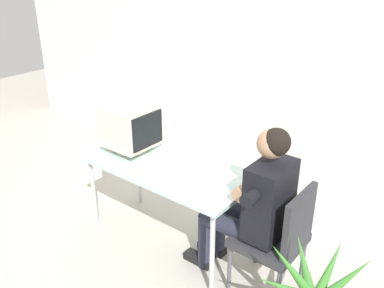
% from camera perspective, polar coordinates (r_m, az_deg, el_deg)
% --- Properties ---
extents(ground_plane, '(12.00, 12.00, 0.00)m').
position_cam_1_polar(ground_plane, '(3.64, -2.97, -13.01)').
color(ground_plane, '#B2ADA3').
extents(wall_back, '(8.00, 0.10, 3.00)m').
position_cam_1_polar(wall_back, '(3.97, 13.77, 13.47)').
color(wall_back, silver).
rests_on(wall_back, ground_plane).
extents(desk, '(1.37, 0.66, 0.71)m').
position_cam_1_polar(desk, '(3.28, -3.22, -3.82)').
color(desk, '#B7B7BC').
rests_on(desk, ground_plane).
extents(crt_monitor, '(0.39, 0.39, 0.40)m').
position_cam_1_polar(crt_monitor, '(3.45, -8.41, 2.50)').
color(crt_monitor, beige).
rests_on(crt_monitor, desk).
extents(keyboard, '(0.19, 0.43, 0.03)m').
position_cam_1_polar(keyboard, '(3.31, -5.34, -2.23)').
color(keyboard, beige).
rests_on(keyboard, desk).
extents(office_chair, '(0.44, 0.44, 0.86)m').
position_cam_1_polar(office_chair, '(2.93, 11.76, -12.28)').
color(office_chair, '#4C4C51').
rests_on(office_chair, ground_plane).
extents(person_seated, '(0.75, 0.57, 1.25)m').
position_cam_1_polar(person_seated, '(2.91, 8.43, -7.97)').
color(person_seated, black).
rests_on(person_seated, ground_plane).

